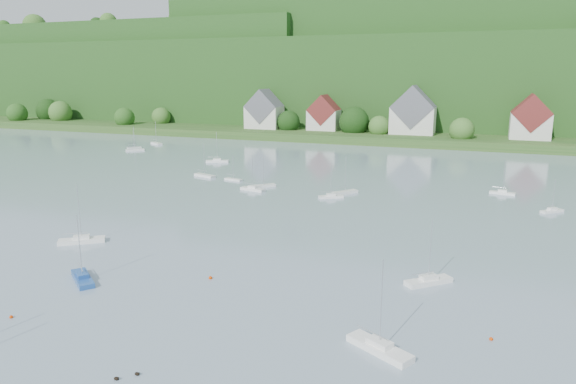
{
  "coord_description": "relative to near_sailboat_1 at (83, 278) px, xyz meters",
  "views": [
    {
      "loc": [
        30.27,
        -11.89,
        25.18
      ],
      "look_at": [
        -2.42,
        75.0,
        4.0
      ],
      "focal_mm": 32.52,
      "sensor_mm": 36.0,
      "label": 1
    }
  ],
  "objects": [
    {
      "name": "village_building_0",
      "position": [
        -40.05,
        151.14,
        9.06
      ],
      "size": [
        14.0,
        10.4,
        16.0
      ],
      "color": "beige",
      "rests_on": "far_shore_strip"
    },
    {
      "name": "near_sailboat_1",
      "position": [
        0.0,
        0.0,
        0.0
      ],
      "size": [
        6.04,
        5.31,
        8.52
      ],
      "rotation": [
        0.0,
        0.0,
        -0.67
      ],
      "color": "#224F9A",
      "rests_on": "ground"
    },
    {
      "name": "village_building_3",
      "position": [
        59.95,
        150.14,
        8.98
      ],
      "size": [
        13.0,
        10.4,
        15.5
      ],
      "color": "beige",
      "rests_on": "far_shore_strip"
    },
    {
      "name": "far_sailboat_cluster",
      "position": [
        23.35,
        80.39,
        -0.08
      ],
      "size": [
        193.41,
        62.78,
        8.71
      ],
      "color": "white",
      "rests_on": "ground"
    },
    {
      "name": "village_building_1",
      "position": [
        -15.05,
        153.14,
        8.3
      ],
      "size": [
        12.0,
        9.36,
        14.0
      ],
      "color": "beige",
      "rests_on": "far_shore_strip"
    },
    {
      "name": "forested_ridge",
      "position": [
        15.35,
        232.71,
        22.44
      ],
      "size": [
        620.0,
        181.22,
        69.89
      ],
      "color": "#143D13",
      "rests_on": "ground"
    },
    {
      "name": "village_building_2",
      "position": [
        19.95,
        152.14,
        9.82
      ],
      "size": [
        16.0,
        11.44,
        18.0
      ],
      "color": "beige",
      "rests_on": "far_shore_strip"
    },
    {
      "name": "mooring_buoy_2",
      "position": [
        47.45,
        2.16,
        -0.45
      ],
      "size": [
        0.37,
        0.37,
        0.37
      ],
      "primitive_type": "sphere",
      "color": "#DC3900",
      "rests_on": "ground"
    },
    {
      "name": "far_shore_strip",
      "position": [
        14.95,
        164.14,
        1.05
      ],
      "size": [
        600.0,
        60.0,
        3.0
      ],
      "primitive_type": "cube",
      "color": "#274F1D",
      "rests_on": "ground"
    },
    {
      "name": "near_sailboat_6",
      "position": [
        -10.79,
        11.96,
        0.02
      ],
      "size": [
        6.55,
        5.47,
        9.08
      ],
      "rotation": [
        0.0,
        0.0,
        0.63
      ],
      "color": "white",
      "rests_on": "ground"
    },
    {
      "name": "duck_pair",
      "position": [
        18.48,
        -15.52,
        -0.34
      ],
      "size": [
        1.7,
        1.5,
        0.34
      ],
      "color": "black",
      "rests_on": "ground"
    },
    {
      "name": "near_sailboat_4",
      "position": [
        37.73,
        -3.78,
        0.02
      ],
      "size": [
        6.76,
        4.92,
        9.05
      ],
      "rotation": [
        0.0,
        0.0,
        -0.51
      ],
      "color": "white",
      "rests_on": "ground"
    },
    {
      "name": "near_sailboat_3",
      "position": [
        40.3,
        14.24,
        -0.01
      ],
      "size": [
        5.66,
        5.39,
        8.25
      ],
      "rotation": [
        0.0,
        0.0,
        0.74
      ],
      "color": "white",
      "rests_on": "ground"
    },
    {
      "name": "mooring_buoy_0",
      "position": [
        0.05,
        -10.67,
        -0.45
      ],
      "size": [
        0.37,
        0.37,
        0.37
      ],
      "primitive_type": "sphere",
      "color": "#DC3900",
      "rests_on": "ground"
    },
    {
      "name": "mooring_buoy_3",
      "position": [
        14.5,
        6.23,
        -0.45
      ],
      "size": [
        0.46,
        0.46,
        0.46
      ],
      "primitive_type": "sphere",
      "color": "#DC3900",
      "rests_on": "ground"
    }
  ]
}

